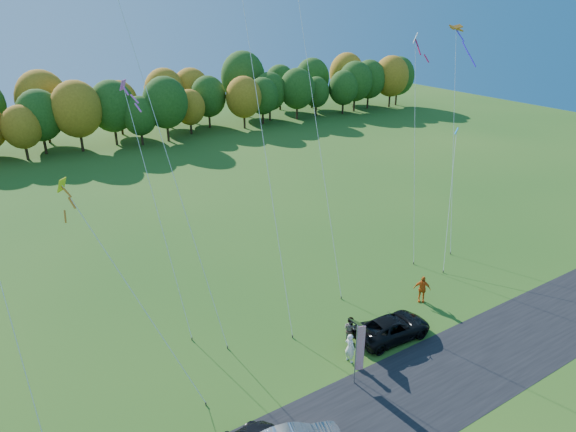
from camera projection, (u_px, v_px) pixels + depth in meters
ground at (345, 362)px, 29.43m from camera, size 160.00×160.00×0.00m
asphalt_strip at (393, 405)px, 26.34m from camera, size 90.00×6.00×0.01m
tree_line at (99, 147)px, 71.97m from camera, size 116.00×12.00×10.00m
black_suv at (392, 328)px, 31.37m from camera, size 5.12×2.64×1.38m
person_tailgate_a at (350, 348)px, 29.19m from camera, size 0.55×0.74×1.84m
person_tailgate_b at (350, 329)px, 30.92m from camera, size 0.72×0.89×1.73m
person_east at (422, 289)px, 35.01m from camera, size 1.16×1.11×1.94m
feather_flag at (359, 348)px, 27.03m from camera, size 0.47×0.22×3.72m
kite_delta_blue at (139, 66)px, 27.72m from camera, size 5.22×12.08×32.75m
kite_parafoil_orange at (312, 97)px, 36.25m from camera, size 5.35×13.05×26.07m
kite_delta_red at (261, 125)px, 31.36m from camera, size 3.48×11.08×24.66m
kite_parafoil_rainbow at (454, 138)px, 42.46m from camera, size 7.11×7.30×17.60m
kite_diamond_yellow at (134, 294)px, 26.07m from camera, size 4.52×7.91×11.28m
kite_diamond_green at (16, 338)px, 22.30m from camera, size 1.10×5.84×11.00m
kite_diamond_white at (415, 150)px, 40.14m from camera, size 4.39×6.26×17.22m
kite_diamond_pink at (156, 205)px, 31.30m from camera, size 1.08×8.00×15.02m
kite_diamond_blue_low at (450, 199)px, 40.26m from camera, size 5.64×5.10×9.91m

